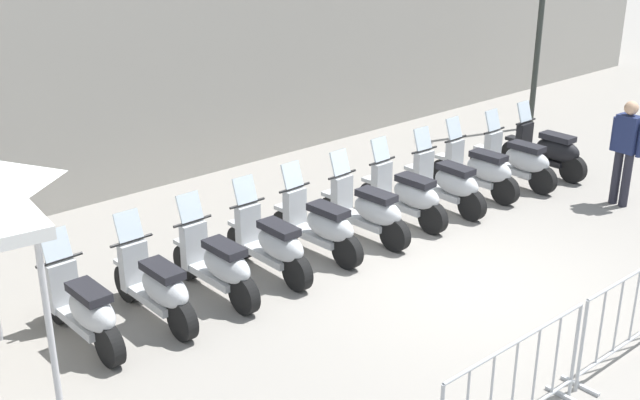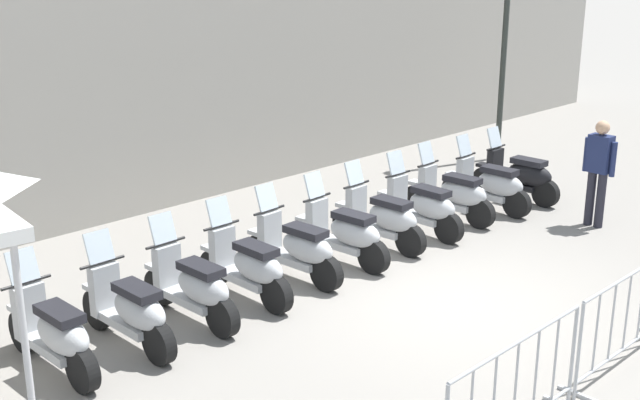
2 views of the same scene
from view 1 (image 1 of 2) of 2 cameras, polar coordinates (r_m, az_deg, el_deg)
The scene contains 15 objects.
ground_plane at distance 10.65m, azimuth 10.64°, elevation -6.00°, with size 120.00×120.00×0.00m, color gray.
motorcycle_0 at distance 9.36m, azimuth -16.45°, elevation -7.49°, with size 0.60×1.72×1.24m.
motorcycle_1 at distance 9.65m, azimuth -11.58°, elevation -6.10°, with size 0.59×1.72×1.24m.
motorcycle_2 at distance 10.07m, azimuth -7.32°, elevation -4.59°, with size 0.60×1.72×1.24m.
motorcycle_3 at distance 10.56m, azimuth -3.49°, elevation -3.16°, with size 0.58×1.73×1.24m.
motorcycle_4 at distance 11.10m, azimuth -0.01°, elevation -1.84°, with size 0.64×1.72×1.24m.
motorcycle_5 at distance 11.63m, azimuth 3.39°, elevation -0.77°, with size 0.65×1.72×1.24m.
motorcycle_6 at distance 12.25m, azimuth 6.16°, elevation 0.33°, with size 0.62×1.72×1.24m.
motorcycle_7 at distance 12.84m, azimuth 9.02°, elevation 1.19°, with size 0.56×1.73×1.24m.
motorcycle_8 at distance 13.53m, azimuth 11.25°, elevation 2.11°, with size 0.63×1.72×1.24m.
motorcycle_9 at distance 14.14m, azimuth 13.85°, elevation 2.74°, with size 0.61×1.72×1.24m.
motorcycle_10 at distance 14.83m, azimuth 15.92°, elevation 3.40°, with size 0.59×1.72×1.24m.
barrier_segment_0 at distance 7.77m, azimuth 13.60°, elevation -13.05°, with size 2.06×0.66×1.07m.
barrier_segment_1 at distance 9.40m, azimuth 21.43°, elevation -7.54°, with size 2.06×0.66×1.07m.
officer_near_row_end at distance 13.62m, azimuth 20.95°, elevation 3.54°, with size 0.24×0.55×1.73m.
Camera 1 is at (-6.88, -6.53, 4.85)m, focal length 44.91 mm.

